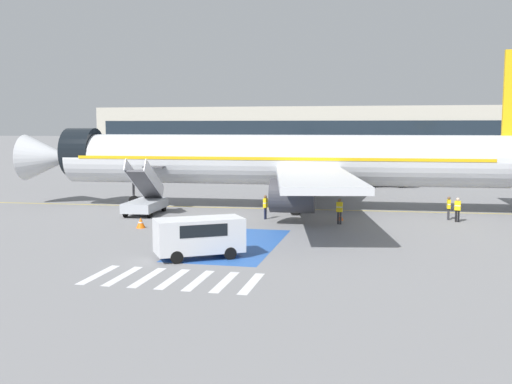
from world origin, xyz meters
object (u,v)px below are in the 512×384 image
Objects in this scene: service_van_0 at (199,234)px; airliner at (287,160)px; boarding_stairs_forward at (145,201)px; ground_crew_3 at (339,209)px; fuel_tanker at (370,170)px; traffic_cone_0 at (141,223)px; traffic_cone_1 at (340,216)px; terminal_building at (346,132)px; ground_crew_1 at (265,205)px; ground_crew_2 at (449,206)px; ground_crew_0 at (458,208)px.

airliner is at bearing 143.51° from service_van_0.
boarding_stairs_forward reaches higher than ground_crew_3.
fuel_tanker is 34.34m from traffic_cone_0.
traffic_cone_0 is 14.13m from traffic_cone_1.
fuel_tanker is at bearing -83.57° from terminal_building.
traffic_cone_0 is at bearing 153.87° from fuel_tanker.
ground_crew_1 is 9.20m from traffic_cone_0.
ground_crew_3 reaches higher than traffic_cone_0.
ground_crew_1 is 1.04× the size of ground_crew_2.
ground_crew_3 is at bearing 120.94° from service_van_0.
fuel_tanker is (16.20, 25.41, 0.82)m from boarding_stairs_forward.
boarding_stairs_forward is 0.51× the size of fuel_tanker.
terminal_building is (7.21, 91.90, 5.00)m from traffic_cone_0.
ground_crew_1 is (0.75, 13.30, -0.22)m from service_van_0.
traffic_cone_0 is at bearing -73.16° from boarding_stairs_forward.
terminal_building is (-0.83, 80.84, 1.35)m from airliner.
fuel_tanker reaches higher than ground_crew_3.
ground_crew_0 is at bearing -0.15° from boarding_stairs_forward.
ground_crew_1 is at bearing 19.79° from ground_crew_0.
service_van_0 is at bearing 167.26° from fuel_tanker.
service_van_0 is at bearing 172.41° from airliner.
traffic_cone_1 is at bearing -86.32° from terminal_building.
ground_crew_2 is at bearing 13.74° from traffic_cone_1.
traffic_cone_0 is (-8.04, -11.06, -3.65)m from airliner.
boarding_stairs_forward is 30.14m from fuel_tanker.
terminal_building is (9.37, 86.01, 4.31)m from boarding_stairs_forward.
fuel_tanker is (6.00, 20.24, -2.14)m from airliner.
traffic_cone_0 is 92.32m from terminal_building.
traffic_cone_1 is at bearing -82.67° from ground_crew_3.
terminal_building is at bearing 4.46° from fuel_tanker.
fuel_tanker is 25.13m from ground_crew_0.
terminal_building is at bearing -68.05° from ground_crew_0.
fuel_tanker is at bearing 87.02° from traffic_cone_1.
boarding_stairs_forward is at bearing 110.07° from traffic_cone_0.
traffic_cone_0 is at bearing 31.66° from ground_crew_0.
airliner reaches higher than ground_crew_3.
ground_crew_0 is 8.53m from ground_crew_3.
airliner is 8.72m from ground_crew_3.
ground_crew_3 is (-1.23, -26.91, -0.83)m from fuel_tanker.
fuel_tanker is 14.98× the size of traffic_cone_0.
ground_crew_1 is 5.46m from traffic_cone_1.
terminal_building is at bearing 93.68° from traffic_cone_1.
terminal_building reaches higher than ground_crew_2.
traffic_cone_0 is (-12.81, -4.39, -0.68)m from ground_crew_3.
traffic_cone_1 is at bearing -2.33° from boarding_stairs_forward.
ground_crew_1 is at bearing -5.76° from boarding_stairs_forward.
ground_crew_0 is (12.85, -3.92, -3.00)m from airliner.
airliner is 66.97× the size of traffic_cone_0.
terminal_building is (-5.60, 87.51, 4.32)m from ground_crew_3.
boarding_stairs_forward is 15.04m from ground_crew_3.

